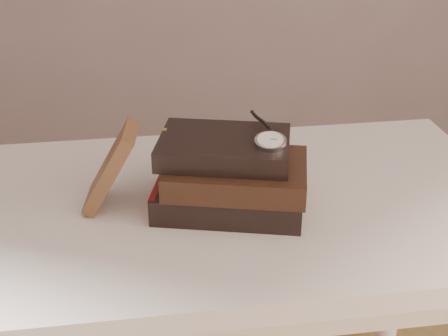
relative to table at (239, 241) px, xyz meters
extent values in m
cube|color=beige|center=(0.00, 0.00, 0.07)|extent=(1.00, 0.60, 0.04)
cube|color=white|center=(0.00, 0.00, 0.01)|extent=(0.88, 0.49, 0.08)
cylinder|color=white|center=(-0.45, 0.25, -0.30)|extent=(0.05, 0.05, 0.71)
cylinder|color=white|center=(0.45, 0.25, -0.30)|extent=(0.05, 0.05, 0.71)
cube|color=black|center=(-0.02, -0.02, 0.12)|extent=(0.29, 0.23, 0.05)
cube|color=beige|center=(-0.02, -0.02, 0.12)|extent=(0.28, 0.22, 0.04)
cube|color=gold|center=(-0.13, 0.03, 0.12)|extent=(0.01, 0.01, 0.05)
cube|color=maroon|center=(-0.14, 0.01, 0.12)|extent=(0.05, 0.16, 0.05)
cube|color=black|center=(-0.01, -0.03, 0.16)|extent=(0.27, 0.22, 0.04)
cube|color=beige|center=(-0.01, -0.03, 0.16)|extent=(0.26, 0.20, 0.03)
cube|color=gold|center=(-0.12, 0.02, 0.16)|extent=(0.01, 0.01, 0.04)
cube|color=black|center=(-0.03, -0.01, 0.20)|extent=(0.25, 0.20, 0.04)
cube|color=beige|center=(-0.03, -0.01, 0.20)|extent=(0.24, 0.19, 0.03)
cube|color=gold|center=(-0.13, 0.04, 0.20)|extent=(0.01, 0.01, 0.04)
cube|color=#432B19|center=(-0.22, 0.01, 0.17)|extent=(0.11, 0.11, 0.15)
cylinder|color=silver|center=(0.04, -0.06, 0.23)|extent=(0.06, 0.07, 0.02)
cylinder|color=white|center=(0.04, -0.06, 0.23)|extent=(0.05, 0.05, 0.01)
torus|color=silver|center=(0.04, -0.06, 0.23)|extent=(0.06, 0.06, 0.01)
cylinder|color=silver|center=(0.05, -0.03, 0.23)|extent=(0.01, 0.01, 0.01)
cube|color=black|center=(0.04, -0.05, 0.23)|extent=(0.01, 0.01, 0.00)
cube|color=black|center=(0.04, -0.06, 0.23)|extent=(0.01, 0.00, 0.00)
sphere|color=black|center=(0.05, -0.02, 0.23)|extent=(0.01, 0.01, 0.01)
sphere|color=black|center=(0.05, -0.01, 0.23)|extent=(0.01, 0.01, 0.01)
sphere|color=black|center=(0.04, 0.00, 0.23)|extent=(0.01, 0.01, 0.01)
sphere|color=black|center=(0.04, 0.01, 0.23)|extent=(0.01, 0.01, 0.01)
sphere|color=black|center=(0.04, 0.02, 0.23)|extent=(0.01, 0.01, 0.01)
sphere|color=black|center=(0.04, 0.03, 0.23)|extent=(0.01, 0.01, 0.01)
sphere|color=black|center=(0.04, 0.04, 0.23)|extent=(0.01, 0.01, 0.01)
sphere|color=black|center=(0.04, 0.05, 0.23)|extent=(0.01, 0.01, 0.01)
sphere|color=black|center=(0.03, 0.06, 0.23)|extent=(0.01, 0.01, 0.01)
sphere|color=black|center=(0.03, 0.07, 0.23)|extent=(0.01, 0.01, 0.01)
torus|color=silver|center=(-0.12, 0.08, 0.17)|extent=(0.05, 0.03, 0.05)
torus|color=silver|center=(-0.06, 0.07, 0.17)|extent=(0.05, 0.03, 0.05)
cylinder|color=silver|center=(-0.09, 0.08, 0.17)|extent=(0.02, 0.01, 0.00)
cylinder|color=silver|center=(-0.12, 0.15, 0.16)|extent=(0.03, 0.11, 0.03)
cylinder|color=silver|center=(-0.02, 0.12, 0.16)|extent=(0.03, 0.11, 0.03)
camera|label=1|loc=(-0.18, -0.98, 0.66)|focal=50.79mm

